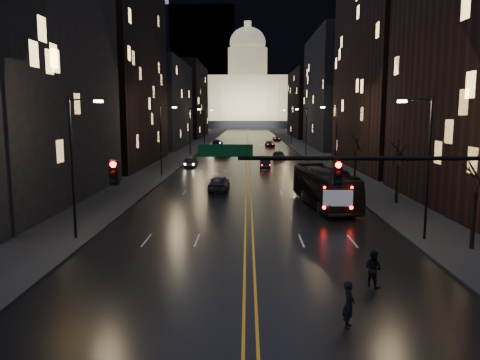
{
  "coord_description": "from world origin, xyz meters",
  "views": [
    {
      "loc": [
        -0.13,
        -18.67,
        7.98
      ],
      "look_at": [
        -0.6,
        11.44,
        3.67
      ],
      "focal_mm": 35.0,
      "sensor_mm": 36.0,
      "label": 1
    }
  ],
  "objects_px": {
    "pedestrian_b": "(373,269)",
    "receding_car_a": "(265,164)",
    "bus": "(324,187)",
    "pedestrian_a": "(349,305)",
    "traffic_signal": "(397,185)",
    "oncoming_car_a": "(219,183)",
    "oncoming_car_b": "(191,163)"
  },
  "relations": [
    {
      "from": "pedestrian_a",
      "to": "receding_car_a",
      "type": "bearing_deg",
      "value": 22.23
    },
    {
      "from": "oncoming_car_b",
      "to": "receding_car_a",
      "type": "height_order",
      "value": "receding_car_a"
    },
    {
      "from": "traffic_signal",
      "to": "pedestrian_b",
      "type": "height_order",
      "value": "traffic_signal"
    },
    {
      "from": "oncoming_car_a",
      "to": "oncoming_car_b",
      "type": "height_order",
      "value": "oncoming_car_a"
    },
    {
      "from": "oncoming_car_a",
      "to": "pedestrian_b",
      "type": "height_order",
      "value": "pedestrian_b"
    },
    {
      "from": "oncoming_car_b",
      "to": "receding_car_a",
      "type": "xyz_separation_m",
      "value": [
        11.0,
        -1.36,
        0.01
      ]
    },
    {
      "from": "oncoming_car_b",
      "to": "oncoming_car_a",
      "type": "bearing_deg",
      "value": 106.03
    },
    {
      "from": "pedestrian_b",
      "to": "traffic_signal",
      "type": "bearing_deg",
      "value": 144.86
    },
    {
      "from": "traffic_signal",
      "to": "oncoming_car_b",
      "type": "relative_size",
      "value": 4.08
    },
    {
      "from": "oncoming_car_a",
      "to": "pedestrian_a",
      "type": "bearing_deg",
      "value": 104.49
    },
    {
      "from": "pedestrian_a",
      "to": "pedestrian_b",
      "type": "height_order",
      "value": "pedestrian_a"
    },
    {
      "from": "receding_car_a",
      "to": "traffic_signal",
      "type": "bearing_deg",
      "value": -83.17
    },
    {
      "from": "traffic_signal",
      "to": "oncoming_car_b",
      "type": "height_order",
      "value": "traffic_signal"
    },
    {
      "from": "traffic_signal",
      "to": "pedestrian_a",
      "type": "distance_m",
      "value": 5.16
    },
    {
      "from": "oncoming_car_a",
      "to": "receding_car_a",
      "type": "bearing_deg",
      "value": -103.36
    },
    {
      "from": "traffic_signal",
      "to": "oncoming_car_b",
      "type": "bearing_deg",
      "value": 106.01
    },
    {
      "from": "bus",
      "to": "oncoming_car_a",
      "type": "distance_m",
      "value": 12.35
    },
    {
      "from": "oncoming_car_b",
      "to": "pedestrian_a",
      "type": "distance_m",
      "value": 53.59
    },
    {
      "from": "oncoming_car_a",
      "to": "pedestrian_b",
      "type": "relative_size",
      "value": 2.86
    },
    {
      "from": "oncoming_car_b",
      "to": "pedestrian_a",
      "type": "relative_size",
      "value": 2.36
    },
    {
      "from": "oncoming_car_b",
      "to": "pedestrian_a",
      "type": "xyz_separation_m",
      "value": [
        12.18,
        -52.19,
        0.2
      ]
    },
    {
      "from": "bus",
      "to": "oncoming_car_b",
      "type": "height_order",
      "value": "bus"
    },
    {
      "from": "bus",
      "to": "pedestrian_a",
      "type": "distance_m",
      "value": 23.39
    },
    {
      "from": "pedestrian_b",
      "to": "receding_car_a",
      "type": "bearing_deg",
      "value": -36.34
    },
    {
      "from": "traffic_signal",
      "to": "pedestrian_b",
      "type": "relative_size",
      "value": 9.96
    },
    {
      "from": "bus",
      "to": "oncoming_car_b",
      "type": "relative_size",
      "value": 2.82
    },
    {
      "from": "oncoming_car_a",
      "to": "pedestrian_a",
      "type": "relative_size",
      "value": 2.76
    },
    {
      "from": "traffic_signal",
      "to": "pedestrian_b",
      "type": "bearing_deg",
      "value": 95.14
    },
    {
      "from": "traffic_signal",
      "to": "receding_car_a",
      "type": "height_order",
      "value": "traffic_signal"
    },
    {
      "from": "receding_car_a",
      "to": "bus",
      "type": "bearing_deg",
      "value": -78.84
    },
    {
      "from": "pedestrian_a",
      "to": "pedestrian_b",
      "type": "distance_m",
      "value": 4.68
    },
    {
      "from": "traffic_signal",
      "to": "oncoming_car_a",
      "type": "bearing_deg",
      "value": 107.19
    }
  ]
}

